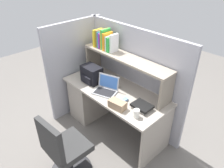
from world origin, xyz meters
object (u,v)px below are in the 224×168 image
(computer_mouse, at_px, (124,100))
(office_chair, at_px, (65,153))
(laptop, at_px, (106,88))
(tissue_box, at_px, (117,104))
(snack_canister, at_px, (84,71))
(backpack, at_px, (91,74))
(paper_cup, at_px, (136,113))

(computer_mouse, bearing_deg, office_chair, -93.96)
(laptop, xyz_separation_m, computer_mouse, (0.33, 0.02, -0.03))
(tissue_box, xyz_separation_m, snack_canister, (-0.96, 0.22, 0.01))
(backpack, bearing_deg, tissue_box, -13.23)
(laptop, bearing_deg, office_chair, -74.14)
(paper_cup, bearing_deg, tissue_box, -171.81)
(computer_mouse, bearing_deg, paper_cup, -20.16)
(paper_cup, bearing_deg, laptop, 170.65)
(computer_mouse, height_order, office_chair, office_chair)
(computer_mouse, xyz_separation_m, snack_canister, (-0.93, 0.06, 0.05))
(backpack, height_order, paper_cup, backpack)
(backpack, xyz_separation_m, snack_canister, (-0.24, 0.05, -0.06))
(tissue_box, bearing_deg, paper_cup, -0.04)
(backpack, bearing_deg, paper_cup, -7.41)
(laptop, xyz_separation_m, backpack, (-0.35, 0.02, 0.07))
(laptop, relative_size, snack_canister, 3.00)
(laptop, relative_size, computer_mouse, 3.62)
(paper_cup, height_order, tissue_box, paper_cup)
(backpack, xyz_separation_m, computer_mouse, (0.69, -0.01, -0.10))
(paper_cup, relative_size, tissue_box, 0.47)
(laptop, xyz_separation_m, snack_canister, (-0.60, 0.07, 0.01))
(snack_canister, bearing_deg, office_chair, -48.52)
(backpack, xyz_separation_m, paper_cup, (1.00, -0.13, -0.07))
(backpack, relative_size, snack_canister, 2.39)
(tissue_box, bearing_deg, computer_mouse, 94.60)
(tissue_box, distance_m, office_chair, 0.84)
(computer_mouse, height_order, snack_canister, snack_canister)
(laptop, height_order, paper_cup, laptop)
(laptop, height_order, backpack, backpack)
(tissue_box, height_order, snack_canister, snack_canister)
(snack_canister, bearing_deg, computer_mouse, -3.58)
(laptop, relative_size, backpack, 1.26)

